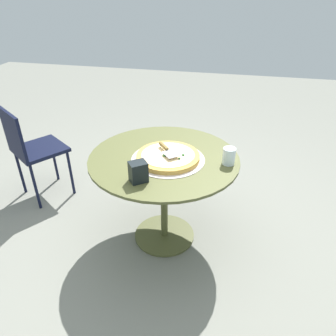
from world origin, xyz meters
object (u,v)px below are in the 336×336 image
Objects in this scene: pizza_on_tray at (168,157)px; patio_chair_far at (31,146)px; patio_table at (164,175)px; pizza_server at (167,150)px; drinking_cup at (229,156)px; napkin_dispenser at (138,172)px.

patio_chair_far is (-1.24, 0.30, -0.21)m from pizza_on_tray.
patio_table is at bearing 139.28° from pizza_on_tray.
pizza_server reaches higher than patio_table.
drinking_cup is (0.38, 0.03, 0.04)m from pizza_on_tray.
drinking_cup is at bearing 4.50° from pizza_on_tray.
pizza_on_tray is 3.92× the size of napkin_dispenser.
patio_table is 5.14× the size of pizza_server.
patio_table is 0.17m from pizza_on_tray.
patio_table is at bearing 39.22° from napkin_dispenser.
drinking_cup is 1.66m from patio_chair_far.
pizza_server is 0.32m from napkin_dispenser.
pizza_server is (0.02, -0.01, 0.20)m from patio_table.
drinking_cup is at bearing -4.84° from napkin_dispenser.
pizza_server is 0.39m from drinking_cup.
napkin_dispenser is (-0.11, -0.28, 0.04)m from pizza_on_tray.
napkin_dispenser is at bearing -27.31° from patio_chair_far.
pizza_server is 1.58× the size of napkin_dispenser.
pizza_server is at bearing 120.32° from pizza_on_tray.
pizza_server is (-0.01, 0.02, 0.04)m from pizza_on_tray.
napkin_dispenser is at bearing -108.33° from pizza_server.
pizza_on_tray is 0.57× the size of patio_chair_far.
napkin_dispenser reaches higher than drinking_cup.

